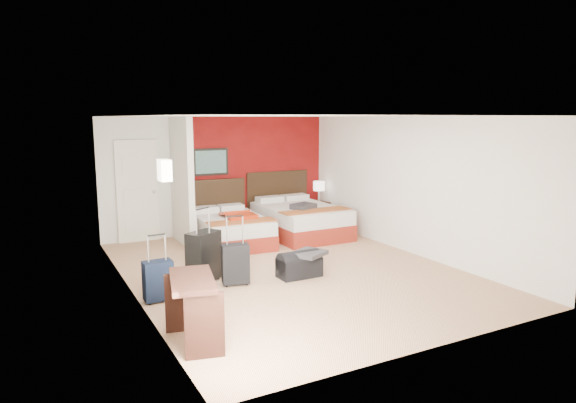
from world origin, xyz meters
TOP-DOWN VIEW (x-y plane):
  - ground at (0.00, 0.00)m, footprint 6.50×6.50m
  - room_walls at (-1.40, 1.42)m, footprint 5.02×6.52m
  - red_accent_panel at (0.75, 3.23)m, footprint 3.50×0.04m
  - partition_wall at (-1.00, 2.61)m, footprint 0.12×1.20m
  - entry_door at (-1.75, 3.20)m, footprint 0.82×0.06m
  - bed_left at (-0.19, 2.09)m, footprint 1.39×1.90m
  - bed_right at (1.39, 2.13)m, footprint 1.46×2.09m
  - red_suitcase_open at (-0.09, 1.99)m, footprint 0.60×0.79m
  - jacket_bundle at (1.29, 1.83)m, footprint 0.54×0.48m
  - nightstand at (2.27, 2.81)m, footprint 0.42×0.42m
  - table_lamp at (2.27, 2.81)m, footprint 0.32×0.32m
  - suitcase_black at (-1.43, 0.10)m, footprint 0.59×0.53m
  - suitcase_charcoal at (-1.06, -0.25)m, footprint 0.44×0.33m
  - suitcase_navy at (-2.25, -0.42)m, footprint 0.39×0.24m
  - duffel_bag at (-0.03, -0.37)m, footprint 0.68×0.37m
  - jacket_draped at (0.12, -0.42)m, footprint 0.64×0.60m
  - desk at (-2.23, -1.92)m, footprint 0.65×0.99m

SIDE VIEW (x-z plane):
  - ground at x=0.00m, z-range 0.00..0.00m
  - duffel_bag at x=-0.03m, z-range 0.00..0.34m
  - suitcase_navy at x=-2.25m, z-range 0.00..0.54m
  - bed_left at x=-0.19m, z-range 0.00..0.55m
  - nightstand at x=2.27m, z-range 0.00..0.55m
  - suitcase_charcoal at x=-1.06m, z-range 0.00..0.59m
  - bed_right at x=1.39m, z-range 0.00..0.63m
  - jacket_draped at x=0.12m, z-range 0.34..0.41m
  - suitcase_black at x=-1.43m, z-range 0.00..0.75m
  - desk at x=-2.23m, z-range 0.00..0.76m
  - red_suitcase_open at x=-0.09m, z-range 0.55..0.64m
  - jacket_bundle at x=1.29m, z-range 0.63..0.74m
  - table_lamp at x=2.27m, z-range 0.55..1.03m
  - entry_door at x=-1.75m, z-range 0.00..2.05m
  - red_accent_panel at x=0.75m, z-range 0.00..2.50m
  - partition_wall at x=-1.00m, z-range 0.00..2.50m
  - room_walls at x=-1.40m, z-range 0.01..2.51m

